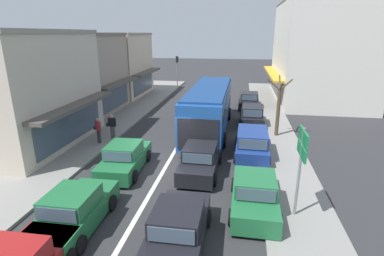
# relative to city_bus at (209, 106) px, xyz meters

# --- Properties ---
(ground_plane) EXTENTS (140.00, 140.00, 0.00)m
(ground_plane) POSITION_rel_city_bus_xyz_m (-1.61, -6.14, -1.88)
(ground_plane) COLOR #2D2D30
(lane_centre_line) EXTENTS (0.20, 28.00, 0.01)m
(lane_centre_line) POSITION_rel_city_bus_xyz_m (-1.61, -2.14, -1.88)
(lane_centre_line) COLOR silver
(lane_centre_line) RESTS_ON ground
(sidewalk_left) EXTENTS (5.20, 44.00, 0.14)m
(sidewalk_left) POSITION_rel_city_bus_xyz_m (-8.41, -0.14, -1.81)
(sidewalk_left) COLOR gray
(sidewalk_left) RESTS_ON ground
(kerb_right) EXTENTS (2.80, 44.00, 0.12)m
(kerb_right) POSITION_rel_city_bus_xyz_m (4.59, -0.14, -1.82)
(kerb_right) COLOR gray
(kerb_right) RESTS_ON ground
(shopfront_corner_near) EXTENTS (8.98, 8.61, 6.98)m
(shopfront_corner_near) POSITION_rel_city_bus_xyz_m (-11.79, -4.63, 1.60)
(shopfront_corner_near) COLOR beige
(shopfront_corner_near) RESTS_ON ground
(shopfront_mid_block) EXTENTS (7.43, 7.19, 6.80)m
(shopfront_mid_block) POSITION_rel_city_bus_xyz_m (-11.79, 3.62, 1.52)
(shopfront_mid_block) COLOR gray
(shopfront_mid_block) RESTS_ON ground
(shopfront_far_end) EXTENTS (7.61, 7.73, 6.80)m
(shopfront_far_end) POSITION_rel_city_bus_xyz_m (-11.79, 11.27, 1.51)
(shopfront_far_end) COLOR beige
(shopfront_far_end) RESTS_ON ground
(building_right_far) EXTENTS (9.07, 13.59, 10.04)m
(building_right_far) POSITION_rel_city_bus_xyz_m (9.87, 12.52, 3.13)
(building_right_far) COLOR silver
(building_right_far) RESTS_ON ground
(city_bus) EXTENTS (2.81, 10.88, 3.23)m
(city_bus) POSITION_rel_city_bus_xyz_m (0.00, 0.00, 0.00)
(city_bus) COLOR #1E4C99
(city_bus) RESTS_ON ground
(sedan_behind_bus_near) EXTENTS (1.93, 4.21, 1.47)m
(sedan_behind_bus_near) POSITION_rel_city_bus_xyz_m (0.31, -12.34, -1.22)
(sedan_behind_bus_near) COLOR black
(sedan_behind_bus_near) RESTS_ON ground
(sedan_queue_gap_filler) EXTENTS (1.94, 4.22, 1.47)m
(sedan_queue_gap_filler) POSITION_rel_city_bus_xyz_m (-3.59, -11.93, -1.22)
(sedan_queue_gap_filler) COLOR #1E6638
(sedan_queue_gap_filler) RESTS_ON ground
(sedan_behind_bus_mid) EXTENTS (2.04, 4.27, 1.47)m
(sedan_behind_bus_mid) POSITION_rel_city_bus_xyz_m (-3.56, -7.10, -1.22)
(sedan_behind_bus_mid) COLOR #1E6638
(sedan_behind_bus_mid) RESTS_ON ground
(sedan_adjacent_lane_lead) EXTENTS (1.96, 4.23, 1.47)m
(sedan_adjacent_lane_lead) POSITION_rel_city_bus_xyz_m (0.28, -6.71, -1.22)
(sedan_adjacent_lane_lead) COLOR black
(sedan_adjacent_lane_lead) RESTS_ON ground
(parked_sedan_kerb_front) EXTENTS (1.93, 4.22, 1.47)m
(parked_sedan_kerb_front) POSITION_rel_city_bus_xyz_m (2.85, -9.63, -1.22)
(parked_sedan_kerb_front) COLOR #1E6638
(parked_sedan_kerb_front) RESTS_ON ground
(parked_wagon_kerb_second) EXTENTS (1.98, 4.52, 1.58)m
(parked_wagon_kerb_second) POSITION_rel_city_bus_xyz_m (2.90, -4.03, -1.14)
(parked_wagon_kerb_second) COLOR navy
(parked_wagon_kerb_second) RESTS_ON ground
(parked_hatchback_kerb_third) EXTENTS (1.87, 3.73, 1.54)m
(parked_hatchback_kerb_third) POSITION_rel_city_bus_xyz_m (3.07, 2.06, -1.17)
(parked_hatchback_kerb_third) COLOR black
(parked_hatchback_kerb_third) RESTS_ON ground
(parked_sedan_kerb_rear) EXTENTS (1.92, 4.21, 1.47)m
(parked_sedan_kerb_rear) POSITION_rel_city_bus_xyz_m (2.95, 7.67, -1.22)
(parked_sedan_kerb_rear) COLOR black
(parked_sedan_kerb_rear) RESTS_ON ground
(traffic_light_downstreet) EXTENTS (0.33, 0.24, 4.20)m
(traffic_light_downstreet) POSITION_rel_city_bus_xyz_m (-5.39, 14.52, 0.97)
(traffic_light_downstreet) COLOR gray
(traffic_light_downstreet) RESTS_ON ground
(directional_road_sign) EXTENTS (0.10, 1.40, 3.60)m
(directional_road_sign) POSITION_rel_city_bus_xyz_m (4.38, -9.99, 0.82)
(directional_road_sign) COLOR gray
(directional_road_sign) RESTS_ON ground
(street_tree_right) EXTENTS (1.63, 1.92, 4.09)m
(street_tree_right) POSITION_rel_city_bus_xyz_m (4.65, -0.46, 0.11)
(street_tree_right) COLOR brown
(street_tree_right) RESTS_ON ground
(pedestrian_with_handbag_near) EXTENTS (0.61, 0.49, 1.63)m
(pedestrian_with_handbag_near) POSITION_rel_city_bus_xyz_m (-6.57, -3.84, -0.81)
(pedestrian_with_handbag_near) COLOR #333338
(pedestrian_with_handbag_near) RESTS_ON sidewalk_left
(pedestrian_browsing_midblock) EXTENTS (0.66, 0.26, 1.63)m
(pedestrian_browsing_midblock) POSITION_rel_city_bus_xyz_m (-6.04, -2.95, -0.81)
(pedestrian_browsing_midblock) COLOR #4C4742
(pedestrian_browsing_midblock) RESTS_ON sidewalk_left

